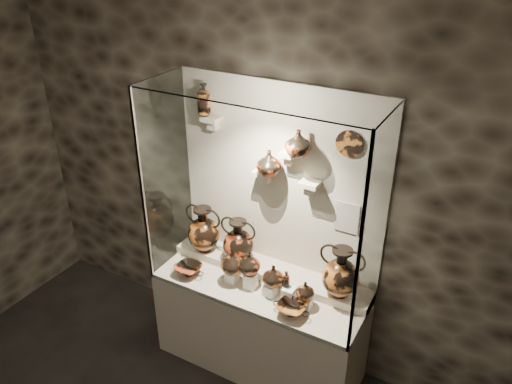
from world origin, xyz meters
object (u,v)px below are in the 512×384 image
amphora_mid (238,241)px  amphora_right (341,272)px  lekythos_small (286,278)px  jug_c (273,275)px  kylix_right (291,308)px  ovoid_vase_a (269,163)px  kylix_left (189,269)px  jug_e (305,290)px  jug_a (233,262)px  ovoid_vase_b (298,143)px  amphora_left (204,229)px  jug_b (250,263)px  lekythos_tall (204,98)px

amphora_mid → amphora_right: bearing=-0.0°
lekythos_small → jug_c: bearing=-159.5°
amphora_right → kylix_right: amphora_right is taller
ovoid_vase_a → jug_c: bearing=-31.7°
kylix_right → kylix_left: bearing=-156.6°
amphora_right → jug_c: 0.51m
jug_e → kylix_left: (-0.98, -0.11, -0.10)m
amphora_right → jug_a: size_ratio=2.07×
jug_e → ovoid_vase_b: bearing=118.2°
lekythos_small → kylix_left: size_ratio=0.54×
amphora_left → amphora_right: amphora_right is taller
jug_e → lekythos_small: 0.17m
ovoid_vase_b → kylix_left: bearing=-170.9°
jug_a → ovoid_vase_b: (0.40, 0.26, 0.99)m
lekythos_small → amphora_mid: bearing=-176.8°
amphora_mid → jug_b: bearing=-39.7°
amphora_mid → lekythos_tall: (-0.34, 0.10, 1.11)m
amphora_mid → lekythos_tall: bearing=163.8°
ovoid_vase_a → amphora_mid: bearing=-143.3°
amphora_mid → ovoid_vase_a: size_ratio=1.96×
amphora_right → jug_a: bearing=-163.1°
jug_b → lekythos_small: jug_b is taller
jug_a → ovoid_vase_a: size_ratio=1.01×
amphora_right → kylix_right: 0.45m
lekythos_small → kylix_left: 0.84m
jug_c → ovoid_vase_a: ovoid_vase_a is taller
jug_c → jug_e: bearing=22.0°
ovoid_vase_a → ovoid_vase_b: bearing=22.1°
amphora_right → kylix_left: amphora_right is taller
amphora_left → jug_a: (0.40, -0.19, -0.07)m
ovoid_vase_b → kylix_right: bearing=-81.5°
jug_a → jug_e: 0.61m
jug_b → kylix_left: jug_b is taller
amphora_mid → kylix_right: size_ratio=1.40×
amphora_right → lekythos_tall: 1.65m
lekythos_tall → jug_b: bearing=-44.5°
jug_c → amphora_left: bearing=-167.7°
kylix_left → lekythos_tall: (-0.04, 0.39, 1.32)m
amphora_right → lekythos_tall: (-1.22, 0.11, 1.10)m
amphora_mid → lekythos_small: bearing=-17.8°
jug_c → ovoid_vase_b: size_ratio=0.90×
amphora_left → ovoid_vase_b: ovoid_vase_b is taller
kylix_left → kylix_right: same height
lekythos_small → lekythos_tall: 1.48m
jug_a → jug_e: size_ratio=1.37×
jug_e → amphora_left: bearing=157.1°
kylix_right → ovoid_vase_b: (-0.17, 0.37, 1.13)m
amphora_right → jug_a: amphora_right is taller
jug_b → jug_e: jug_b is taller
amphora_right → lekythos_small: amphora_right is taller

